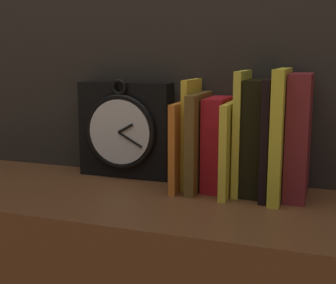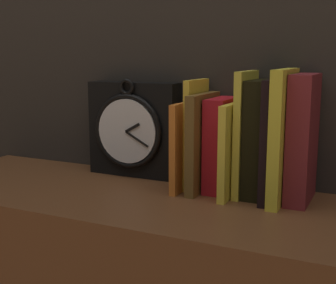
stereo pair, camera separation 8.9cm
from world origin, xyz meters
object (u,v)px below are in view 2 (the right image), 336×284
book_slot2_brown (203,142)px  book_slot3_red (221,145)px  book_slot0_orange (187,145)px  clock (133,129)px  book_slot5_yellow (245,133)px  book_slot9_maroon (303,139)px  book_slot8_yellow (283,136)px  book_slot4_yellow (234,149)px  book_slot1_yellow (196,134)px  book_slot7_black (272,140)px  book_slot6_black (259,139)px

book_slot2_brown → book_slot3_red: 0.04m
book_slot0_orange → clock: bearing=164.6°
book_slot0_orange → book_slot5_yellow: 0.13m
book_slot2_brown → book_slot9_maroon: 0.20m
book_slot8_yellow → book_slot9_maroon: 0.04m
book_slot3_red → book_slot4_yellow: book_slot3_red is taller
book_slot5_yellow → book_slot8_yellow: bearing=-11.7°
book_slot1_yellow → book_slot7_black: 0.17m
book_slot5_yellow → book_slot6_black: 0.03m
book_slot4_yellow → clock: bearing=169.8°
clock → book_slot2_brown: clock is taller
book_slot0_orange → book_slot9_maroon: size_ratio=0.75×
book_slot3_red → book_slot9_maroon: 0.17m
book_slot0_orange → book_slot8_yellow: size_ratio=0.72×
book_slot5_yellow → book_slot1_yellow: bearing=176.2°
book_slot1_yellow → book_slot7_black: size_ratio=0.98×
book_slot4_yellow → book_slot5_yellow: (0.02, 0.02, 0.03)m
book_slot5_yellow → book_slot2_brown: bearing=-173.0°
book_slot3_red → book_slot0_orange: bearing=-167.2°
book_slot9_maroon → clock: bearing=175.2°
book_slot3_red → book_slot9_maroon: bearing=-2.1°
book_slot3_red → book_slot8_yellow: book_slot8_yellow is taller
book_slot3_red → book_slot7_black: book_slot7_black is taller
book_slot4_yellow → book_slot7_black: bearing=4.1°
book_slot2_brown → book_slot6_black: size_ratio=0.87×
book_slot5_yellow → book_slot8_yellow: 0.08m
book_slot2_brown → book_slot7_black: book_slot7_black is taller
book_slot0_orange → book_slot4_yellow: size_ratio=0.98×
clock → book_slot8_yellow: book_slot8_yellow is taller
book_slot3_red → book_slot6_black: 0.08m
book_slot2_brown → book_slot4_yellow: size_ratio=1.08×
book_slot4_yellow → book_slot5_yellow: 0.04m
book_slot6_black → book_slot0_orange: bearing=-174.8°
book_slot5_yellow → book_slot9_maroon: (0.11, -0.00, -0.00)m
book_slot5_yellow → book_slot7_black: 0.06m
book_slot2_brown → book_slot3_red: size_ratio=1.05×
clock → book_slot4_yellow: clock is taller
book_slot6_black → book_slot4_yellow: bearing=-158.8°
book_slot8_yellow → book_slot0_orange: bearing=178.5°
book_slot6_black → book_slot2_brown: bearing=-173.4°
clock → book_slot6_black: 0.30m
book_slot4_yellow → book_slot5_yellow: size_ratio=0.75×
book_slot1_yellow → book_slot7_black: bearing=-5.8°
book_slot7_black → book_slot9_maroon: bearing=8.7°
book_slot3_red → book_slot8_yellow: 0.13m
book_slot1_yellow → book_slot2_brown: size_ratio=1.13×
book_slot3_red → book_slot4_yellow: (0.03, -0.02, -0.00)m
book_slot1_yellow → book_slot8_yellow: (0.19, -0.02, 0.01)m
clock → book_slot6_black: book_slot6_black is taller
book_slot2_brown → book_slot9_maroon: bearing=2.7°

